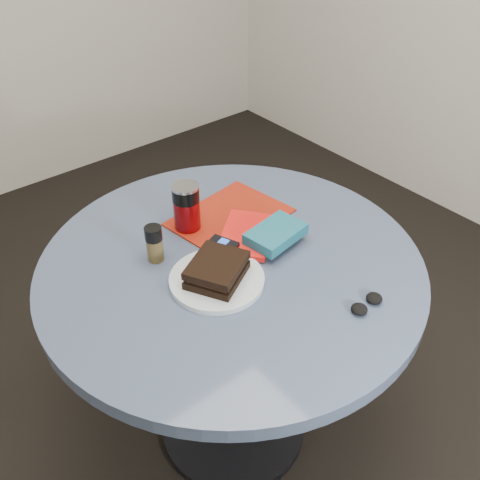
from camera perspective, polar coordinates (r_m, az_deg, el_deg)
ground at (r=1.95m, az=-0.72°, el=-19.34°), size 4.00×4.00×0.00m
table at (r=1.50m, az=-0.89°, el=-6.94°), size 1.00×1.00×0.75m
plate at (r=1.32m, az=-2.48°, el=-4.24°), size 0.29×0.29×0.01m
sandwich at (r=1.30m, az=-2.48°, el=-3.21°), size 0.18×0.17×0.05m
soda_can at (r=1.47m, az=-5.72°, el=3.48°), size 0.08×0.08×0.14m
pepper_grinder at (r=1.38m, az=-9.12°, el=-0.36°), size 0.05×0.05×0.10m
magazine at (r=1.54m, az=-1.07°, el=2.45°), size 0.35×0.28×0.01m
red_book at (r=1.45m, az=0.75°, el=0.59°), size 0.24×0.23×0.02m
novel at (r=1.42m, az=3.83°, el=0.67°), size 0.17×0.12×0.03m
mp3_player at (r=1.39m, az=-1.82°, el=-0.44°), size 0.07×0.09×0.01m
headphones at (r=1.29m, az=13.37°, el=-6.63°), size 0.10×0.04×0.02m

